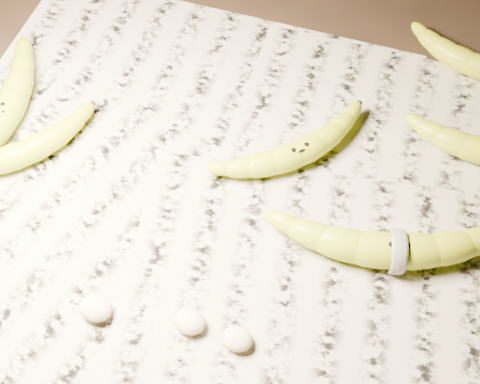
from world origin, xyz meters
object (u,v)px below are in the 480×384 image
(banana_left_b, at_px, (23,151))
(banana_upper_b, at_px, (471,61))
(banana_center, at_px, (298,152))
(banana_left_a, at_px, (1,117))
(banana_taped, at_px, (396,250))

(banana_left_b, relative_size, banana_upper_b, 1.07)
(banana_center, height_order, banana_upper_b, banana_center)
(banana_left_b, distance_m, banana_upper_b, 0.58)
(banana_left_a, xyz_separation_m, banana_left_b, (0.05, -0.04, -0.00))
(banana_left_b, xyz_separation_m, banana_center, (0.31, 0.10, 0.00))
(banana_left_a, bearing_deg, banana_taped, -94.01)
(banana_left_a, bearing_deg, banana_upper_b, -63.22)
(banana_center, xyz_separation_m, banana_taped, (0.14, -0.09, 0.00))
(banana_taped, bearing_deg, banana_upper_b, 66.97)
(banana_left_b, height_order, banana_center, same)
(banana_left_a, xyz_separation_m, banana_taped, (0.50, -0.02, 0.00))
(banana_left_a, distance_m, banana_left_b, 0.06)
(banana_upper_b, bearing_deg, banana_taped, -83.55)
(banana_left_a, xyz_separation_m, banana_center, (0.36, 0.07, -0.00))
(banana_left_a, bearing_deg, banana_left_b, -127.28)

